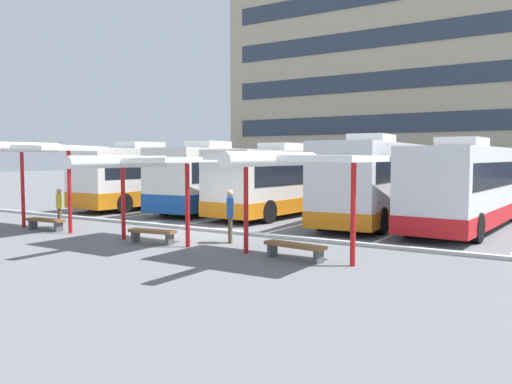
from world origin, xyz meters
The scene contains 21 objects.
ground_plane centered at (0.00, 0.00, 0.00)m, with size 160.00×160.00×0.00m, color slate.
terminal_building centered at (0.02, 35.20, 10.90)m, with size 36.87×13.86×24.54m.
coach_bus_0 centered at (-8.45, 6.99, 1.67)m, with size 3.10×10.54×3.62m.
coach_bus_1 centered at (-4.37, 7.42, 1.66)m, with size 3.53×10.40×3.60m.
coach_bus_2 centered at (-0.24, 8.52, 1.62)m, with size 3.28×12.57×3.48m.
coach_bus_3 centered at (4.33, 7.39, 1.77)m, with size 3.29×11.61×3.75m.
coach_bus_4 centered at (8.13, 6.95, 1.65)m, with size 3.13×10.69×3.53m.
lane_stripe_0 centered at (-10.27, 7.70, 0.00)m, with size 0.16×14.00×0.01m, color white.
lane_stripe_1 centered at (-6.16, 7.70, 0.00)m, with size 0.16×14.00×0.01m, color white.
lane_stripe_2 centered at (-2.05, 7.70, 0.00)m, with size 0.16×14.00×0.01m, color white.
lane_stripe_3 centered at (2.05, 7.70, 0.00)m, with size 0.16×14.00×0.01m, color white.
lane_stripe_4 centered at (6.16, 7.70, 0.00)m, with size 0.16×14.00×0.01m, color white.
waiting_shelter_0 centered at (-5.47, -2.73, 3.11)m, with size 3.85×4.70×3.36m.
bench_0 centered at (-5.47, -2.49, 0.34)m, with size 1.74×0.54×0.45m.
waiting_shelter_1 centered at (0.10, -2.70, 2.63)m, with size 3.83×4.86×2.85m.
bench_1 centered at (0.10, -2.51, 0.33)m, with size 1.69×0.64×0.45m.
waiting_shelter_2 centered at (5.28, -2.59, 2.73)m, with size 4.30×4.74×2.94m.
bench_2 centered at (5.28, -2.41, 0.34)m, with size 1.90×0.67×0.45m.
platform_kerb centered at (0.00, 0.63, 0.06)m, with size 44.00×0.24×0.12m, color #ADADA8.
waiting_passenger_0 centered at (-5.76, -1.63, 0.88)m, with size 0.48×0.46×1.55m.
waiting_passenger_1 centered at (2.19, -1.07, 1.02)m, with size 0.46×0.54×1.74m.
Camera 1 is at (11.87, -14.81, 2.82)m, focal length 36.30 mm.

